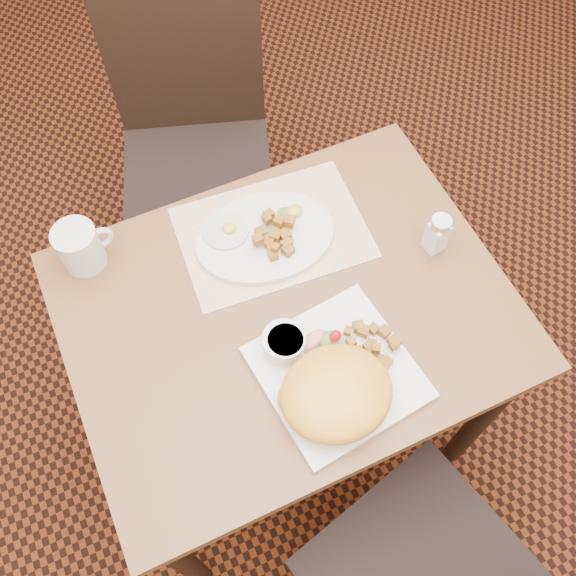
# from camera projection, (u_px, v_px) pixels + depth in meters

# --- Properties ---
(ground) EXTENTS (8.00, 8.00, 0.00)m
(ground) POSITION_uv_depth(u_px,v_px,m) (288.00, 419.00, 1.97)
(ground) COLOR black
(ground) RESTS_ON ground
(table) EXTENTS (0.90, 0.70, 0.75)m
(table) POSITION_uv_depth(u_px,v_px,m) (288.00, 331.00, 1.41)
(table) COLOR brown
(table) RESTS_ON ground
(chair_far) EXTENTS (0.54, 0.54, 0.97)m
(chair_far) POSITION_uv_depth(u_px,v_px,m) (194.00, 133.00, 1.82)
(chair_far) COLOR black
(chair_far) RESTS_ON ground
(placemat) EXTENTS (0.42, 0.31, 0.00)m
(placemat) POSITION_uv_depth(u_px,v_px,m) (273.00, 233.00, 1.40)
(placemat) COLOR white
(placemat) RESTS_ON table
(plate_square) EXTENTS (0.31, 0.31, 0.02)m
(plate_square) POSITION_uv_depth(u_px,v_px,m) (337.00, 373.00, 1.24)
(plate_square) COLOR silver
(plate_square) RESTS_ON table
(plate_oval) EXTENTS (0.33, 0.26, 0.02)m
(plate_oval) POSITION_uv_depth(u_px,v_px,m) (265.00, 237.00, 1.38)
(plate_oval) COLOR silver
(plate_oval) RESTS_ON placemat
(hollandaise_mound) EXTENTS (0.21, 0.19, 0.08)m
(hollandaise_mound) POSITION_uv_depth(u_px,v_px,m) (335.00, 394.00, 1.17)
(hollandaise_mound) COLOR #FEAE31
(hollandaise_mound) RESTS_ON plate_square
(ramekin) EXTENTS (0.08, 0.08, 0.05)m
(ramekin) POSITION_uv_depth(u_px,v_px,m) (284.00, 343.00, 1.23)
(ramekin) COLOR silver
(ramekin) RESTS_ON plate_square
(garnish_sq) EXTENTS (0.09, 0.05, 0.03)m
(garnish_sq) POSITION_uv_depth(u_px,v_px,m) (321.00, 339.00, 1.25)
(garnish_sq) COLOR #387223
(garnish_sq) RESTS_ON plate_square
(fried_egg) EXTENTS (0.10, 0.10, 0.02)m
(fried_egg) POSITION_uv_depth(u_px,v_px,m) (226.00, 230.00, 1.38)
(fried_egg) COLOR white
(fried_egg) RESTS_ON plate_oval
(garnish_ov) EXTENTS (0.06, 0.05, 0.02)m
(garnish_ov) POSITION_uv_depth(u_px,v_px,m) (291.00, 212.00, 1.40)
(garnish_ov) COLOR #387223
(garnish_ov) RESTS_ON plate_oval
(salt_shaker) EXTENTS (0.05, 0.05, 0.10)m
(salt_shaker) POSITION_uv_depth(u_px,v_px,m) (437.00, 234.00, 1.34)
(salt_shaker) COLOR white
(salt_shaker) RESTS_ON table
(coffee_mug) EXTENTS (0.12, 0.09, 0.10)m
(coffee_mug) POSITION_uv_depth(u_px,v_px,m) (80.00, 247.00, 1.33)
(coffee_mug) COLOR silver
(coffee_mug) RESTS_ON table
(home_fries_sq) EXTENTS (0.11, 0.12, 0.03)m
(home_fries_sq) POSITION_uv_depth(u_px,v_px,m) (372.00, 345.00, 1.24)
(home_fries_sq) COLOR #A46B1A
(home_fries_sq) RESTS_ON plate_square
(home_fries_ov) EXTENTS (0.11, 0.12, 0.04)m
(home_fries_ov) POSITION_uv_depth(u_px,v_px,m) (275.00, 236.00, 1.36)
(home_fries_ov) COLOR #A46B1A
(home_fries_ov) RESTS_ON plate_oval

